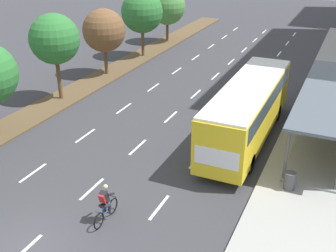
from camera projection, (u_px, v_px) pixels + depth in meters
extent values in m
plane|color=#38383D|center=(24.00, 251.00, 15.87)|extent=(140.00, 140.00, 0.00)
cube|color=brown|center=(111.00, 73.00, 35.42)|extent=(2.60, 52.00, 0.12)
cube|color=#9E9E99|center=(330.00, 105.00, 28.89)|extent=(4.50, 52.00, 0.15)
cube|color=white|center=(33.00, 173.00, 20.97)|extent=(0.14, 1.95, 0.01)
cube|color=white|center=(85.00, 136.00, 24.74)|extent=(0.14, 1.95, 0.01)
cube|color=white|center=(124.00, 108.00, 28.51)|extent=(0.14, 1.95, 0.01)
cube|color=white|center=(153.00, 87.00, 32.28)|extent=(0.14, 1.95, 0.01)
cube|color=white|center=(177.00, 71.00, 36.05)|extent=(0.14, 1.95, 0.01)
cube|color=white|center=(196.00, 57.00, 39.82)|extent=(0.14, 1.95, 0.01)
cube|color=white|center=(211.00, 46.00, 43.59)|extent=(0.14, 1.95, 0.01)
cube|color=white|center=(224.00, 37.00, 47.36)|extent=(0.14, 1.95, 0.01)
cube|color=white|center=(236.00, 29.00, 51.13)|extent=(0.14, 1.95, 0.01)
cube|color=white|center=(24.00, 250.00, 15.90)|extent=(0.14, 1.95, 0.01)
cube|color=white|center=(92.00, 189.00, 19.67)|extent=(0.14, 1.95, 0.01)
cube|color=white|center=(138.00, 147.00, 23.44)|extent=(0.14, 1.95, 0.01)
cube|color=white|center=(171.00, 117.00, 27.21)|extent=(0.14, 1.95, 0.01)
cube|color=white|center=(196.00, 94.00, 30.98)|extent=(0.14, 1.95, 0.01)
cube|color=white|center=(215.00, 76.00, 34.75)|extent=(0.14, 1.95, 0.01)
cube|color=white|center=(231.00, 62.00, 38.52)|extent=(0.14, 1.95, 0.01)
cube|color=white|center=(244.00, 50.00, 42.29)|extent=(0.14, 1.95, 0.01)
cube|color=white|center=(255.00, 40.00, 46.06)|extent=(0.14, 1.95, 0.01)
cube|color=white|center=(264.00, 32.00, 49.83)|extent=(0.14, 1.95, 0.01)
cube|color=white|center=(159.00, 207.00, 18.37)|extent=(0.14, 1.95, 0.01)
cube|color=white|center=(196.00, 160.00, 22.14)|extent=(0.14, 1.95, 0.01)
cube|color=white|center=(222.00, 126.00, 25.91)|extent=(0.14, 1.95, 0.01)
cube|color=white|center=(242.00, 101.00, 29.68)|extent=(0.14, 1.95, 0.01)
cube|color=white|center=(257.00, 82.00, 33.45)|extent=(0.14, 1.95, 0.01)
cube|color=white|center=(269.00, 66.00, 37.22)|extent=(0.14, 1.95, 0.01)
cube|color=white|center=(279.00, 54.00, 40.99)|extent=(0.14, 1.95, 0.01)
cube|color=white|center=(287.00, 43.00, 44.75)|extent=(0.14, 1.95, 0.01)
cube|color=white|center=(294.00, 34.00, 48.52)|extent=(0.14, 1.95, 0.01)
cube|color=gray|center=(321.00, 137.00, 24.20)|extent=(2.60, 11.41, 0.10)
cylinder|color=#56565B|center=(287.00, 154.00, 19.56)|extent=(0.16, 0.16, 2.60)
cylinder|color=#56565B|center=(315.00, 83.00, 28.56)|extent=(0.16, 0.16, 2.60)
cube|color=#4C5660|center=(329.00, 92.00, 23.03)|extent=(2.90, 11.81, 0.16)
cube|color=yellow|center=(248.00, 110.00, 23.55)|extent=(2.50, 11.20, 2.80)
cube|color=#2D3D4C|center=(249.00, 96.00, 23.19)|extent=(2.54, 10.30, 0.90)
cube|color=silver|center=(250.00, 85.00, 22.93)|extent=(2.45, 10.98, 0.12)
cube|color=#2D3D4C|center=(270.00, 75.00, 28.04)|extent=(2.25, 0.06, 1.54)
cube|color=white|center=(216.00, 158.00, 19.00)|extent=(2.12, 0.04, 0.90)
cylinder|color=black|center=(243.00, 107.00, 27.40)|extent=(0.30, 1.00, 1.00)
cylinder|color=black|center=(277.00, 113.00, 26.58)|extent=(0.30, 1.00, 1.00)
cylinder|color=black|center=(208.00, 154.00, 21.67)|extent=(0.30, 1.00, 1.00)
cylinder|color=black|center=(250.00, 163.00, 20.86)|extent=(0.30, 1.00, 1.00)
torus|color=black|center=(113.00, 206.00, 17.86)|extent=(0.06, 0.72, 0.72)
torus|color=black|center=(99.00, 221.00, 16.96)|extent=(0.06, 0.72, 0.72)
cylinder|color=#234C99|center=(106.00, 208.00, 17.29)|extent=(0.05, 0.93, 0.05)
cylinder|color=#234C99|center=(105.00, 213.00, 17.28)|extent=(0.05, 0.57, 0.42)
cylinder|color=#234C99|center=(103.00, 210.00, 17.12)|extent=(0.04, 0.04, 0.40)
cube|color=black|center=(103.00, 206.00, 17.03)|extent=(0.12, 0.24, 0.06)
cylinder|color=black|center=(112.00, 196.00, 17.59)|extent=(0.46, 0.04, 0.04)
cube|color=black|center=(105.00, 197.00, 17.04)|extent=(0.30, 0.36, 0.59)
cube|color=#A82323|center=(102.00, 199.00, 16.90)|extent=(0.26, 0.26, 0.42)
sphere|color=beige|center=(105.00, 187.00, 16.96)|extent=(0.20, 0.20, 0.20)
cylinder|color=#23232D|center=(102.00, 205.00, 17.23)|extent=(0.12, 0.42, 0.25)
cylinder|color=#23232D|center=(105.00, 208.00, 17.48)|extent=(0.10, 0.17, 0.41)
cylinder|color=#23232D|center=(107.00, 206.00, 17.14)|extent=(0.12, 0.42, 0.25)
cylinder|color=#23232D|center=(110.00, 209.00, 17.39)|extent=(0.10, 0.17, 0.41)
cylinder|color=black|center=(104.00, 192.00, 17.26)|extent=(0.09, 0.47, 0.28)
cylinder|color=black|center=(111.00, 194.00, 17.14)|extent=(0.09, 0.47, 0.28)
cylinder|color=brown|center=(59.00, 78.00, 29.31)|extent=(0.28, 0.28, 2.97)
sphere|color=#2D7533|center=(54.00, 39.00, 28.13)|extent=(3.41, 3.41, 3.41)
cylinder|color=brown|center=(106.00, 60.00, 34.54)|extent=(0.28, 0.28, 2.29)
sphere|color=brown|center=(104.00, 30.00, 33.50)|extent=(3.45, 3.45, 3.45)
cylinder|color=brown|center=(143.00, 42.00, 39.45)|extent=(0.28, 0.28, 2.64)
sphere|color=#2D7533|center=(142.00, 12.00, 38.28)|extent=(3.83, 3.83, 3.83)
cylinder|color=brown|center=(167.00, 31.00, 44.71)|extent=(0.28, 0.28, 2.23)
sphere|color=#4C8E42|center=(167.00, 6.00, 43.63)|extent=(3.80, 3.80, 3.80)
cylinder|color=#4C4C51|center=(290.00, 181.00, 19.26)|extent=(0.52, 0.52, 0.85)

